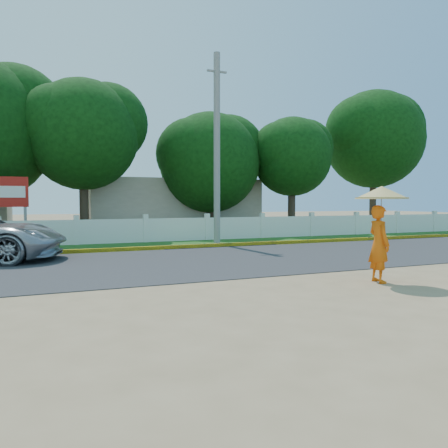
# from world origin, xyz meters

# --- Properties ---
(ground) EXTENTS (120.00, 120.00, 0.00)m
(ground) POSITION_xyz_m (0.00, 0.00, 0.00)
(ground) COLOR #9E8460
(ground) RESTS_ON ground
(road) EXTENTS (60.00, 7.00, 0.02)m
(road) POSITION_xyz_m (0.00, 4.50, 0.01)
(road) COLOR #38383A
(road) RESTS_ON ground
(grass_verge) EXTENTS (60.00, 3.50, 0.03)m
(grass_verge) POSITION_xyz_m (0.00, 9.75, 0.01)
(grass_verge) COLOR #2D601E
(grass_verge) RESTS_ON ground
(curb) EXTENTS (40.00, 0.18, 0.16)m
(curb) POSITION_xyz_m (0.00, 8.05, 0.08)
(curb) COLOR yellow
(curb) RESTS_ON ground
(fence) EXTENTS (40.00, 0.10, 1.10)m
(fence) POSITION_xyz_m (0.00, 11.20, 0.55)
(fence) COLOR silver
(fence) RESTS_ON ground
(building_near) EXTENTS (10.00, 6.00, 3.20)m
(building_near) POSITION_xyz_m (3.00, 18.00, 1.60)
(building_near) COLOR #B7AD99
(building_near) RESTS_ON ground
(utility_pole) EXTENTS (0.28, 0.28, 8.26)m
(utility_pole) POSITION_xyz_m (2.68, 9.14, 4.13)
(utility_pole) COLOR gray
(utility_pole) RESTS_ON ground
(monk_with_parasol) EXTENTS (1.24, 1.24, 2.25)m
(monk_with_parasol) POSITION_xyz_m (2.85, -0.59, 1.46)
(monk_with_parasol) COLOR #DA560B
(monk_with_parasol) RESTS_ON ground
(tree_row) EXTENTS (35.54, 7.42, 9.27)m
(tree_row) POSITION_xyz_m (1.52, 14.56, 5.05)
(tree_row) COLOR #473828
(tree_row) RESTS_ON ground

